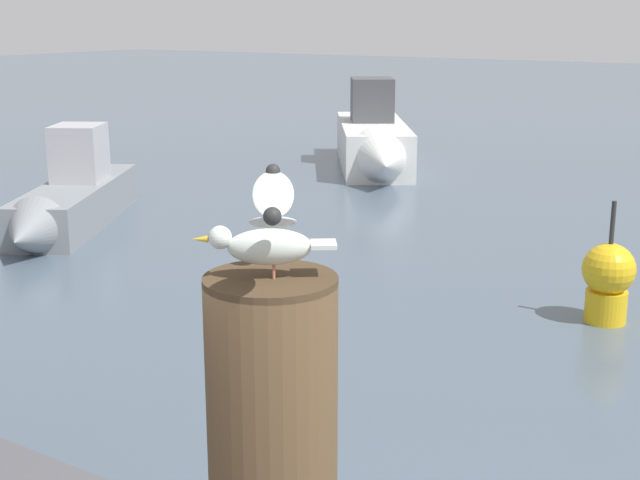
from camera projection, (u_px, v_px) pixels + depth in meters
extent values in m
cylinder|color=#4C3823|center=(273.00, 465.00, 2.54)|extent=(0.37, 0.37, 1.13)
cylinder|color=#C67660|center=(274.00, 269.00, 2.42)|extent=(0.01, 0.01, 0.04)
cylinder|color=#C67660|center=(274.00, 273.00, 2.38)|extent=(0.01, 0.01, 0.04)
ellipsoid|color=silver|center=(270.00, 247.00, 2.38)|extent=(0.24, 0.21, 0.10)
sphere|color=silver|center=(220.00, 237.00, 2.37)|extent=(0.06, 0.06, 0.06)
cone|color=yellow|center=(200.00, 239.00, 2.37)|extent=(0.05, 0.04, 0.02)
cube|color=silver|center=(323.00, 244.00, 2.39)|extent=(0.10, 0.11, 0.01)
ellipsoid|color=silver|center=(273.00, 194.00, 2.53)|extent=(0.25, 0.29, 0.10)
sphere|color=#2D2D2D|center=(273.00, 171.00, 2.64)|extent=(0.04, 0.04, 0.04)
ellipsoid|color=silver|center=(273.00, 223.00, 2.18)|extent=(0.25, 0.29, 0.10)
sphere|color=#2D2D2D|center=(272.00, 216.00, 2.05)|extent=(0.04, 0.04, 0.04)
cube|color=gray|center=(77.00, 204.00, 13.89)|extent=(2.74, 3.76, 0.64)
cone|color=gray|center=(27.00, 235.00, 11.82)|extent=(1.20, 1.20, 0.88)
cube|color=#B2B2B7|center=(79.00, 153.00, 13.98)|extent=(1.07, 1.11, 0.89)
cube|color=silver|center=(373.00, 145.00, 19.13)|extent=(3.60, 4.43, 0.94)
cone|color=silver|center=(383.00, 162.00, 16.65)|extent=(1.70, 1.70, 1.22)
cube|color=#47474C|center=(372.00, 100.00, 19.23)|extent=(1.32, 1.36, 0.93)
cylinder|color=yellow|center=(606.00, 306.00, 9.48)|extent=(0.44, 0.44, 0.35)
sphere|color=yellow|center=(609.00, 269.00, 9.38)|extent=(0.56, 0.56, 0.56)
cylinder|color=#2D2D2D|center=(613.00, 224.00, 9.26)|extent=(0.05, 0.05, 0.50)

